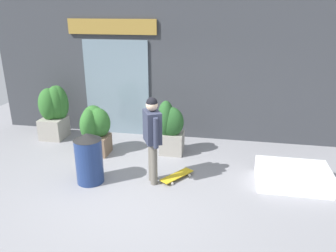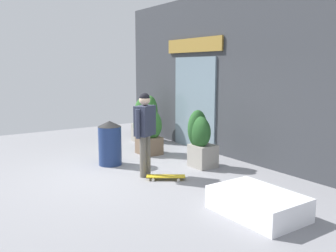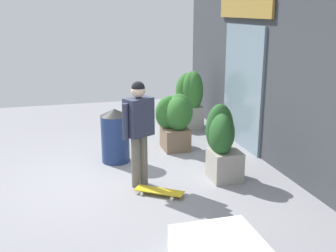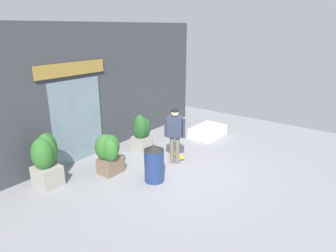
# 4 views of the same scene
# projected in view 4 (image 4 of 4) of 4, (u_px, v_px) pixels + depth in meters

# --- Properties ---
(ground_plane) EXTENTS (12.00, 12.00, 0.00)m
(ground_plane) POSITION_uv_depth(u_px,v_px,m) (177.00, 169.00, 8.49)
(ground_plane) COLOR gray
(building_facade) EXTENTS (8.83, 0.31, 3.95)m
(building_facade) POSITION_uv_depth(u_px,v_px,m) (104.00, 89.00, 9.48)
(building_facade) COLOR #383A3F
(building_facade) RESTS_ON ground_plane
(skateboarder) EXTENTS (0.42, 0.54, 1.67)m
(skateboarder) POSITION_uv_depth(u_px,v_px,m) (175.00, 130.00, 8.55)
(skateboarder) COLOR #666056
(skateboarder) RESTS_ON ground_plane
(skateboard) EXTENTS (0.60, 0.73, 0.08)m
(skateboard) POSITION_uv_depth(u_px,v_px,m) (177.00, 154.00, 9.29)
(skateboard) COLOR gold
(skateboard) RESTS_ON ground_plane
(planter_box_left) EXTENTS (0.60, 0.52, 1.24)m
(planter_box_left) POSITION_uv_depth(u_px,v_px,m) (141.00, 132.00, 9.47)
(planter_box_left) COLOR gray
(planter_box_left) RESTS_ON ground_plane
(planter_box_right) EXTENTS (0.67, 0.75, 1.11)m
(planter_box_right) POSITION_uv_depth(u_px,v_px,m) (108.00, 151.00, 8.07)
(planter_box_right) COLOR brown
(planter_box_right) RESTS_ON ground_plane
(planter_box_mid) EXTENTS (0.71, 0.62, 1.34)m
(planter_box_mid) POSITION_uv_depth(u_px,v_px,m) (46.00, 157.00, 7.44)
(planter_box_mid) COLOR gray
(planter_box_mid) RESTS_ON ground_plane
(trash_bin) EXTENTS (0.52, 0.52, 0.99)m
(trash_bin) POSITION_uv_depth(u_px,v_px,m) (154.00, 163.00, 7.70)
(trash_bin) COLOR navy
(trash_bin) RESTS_ON ground_plane
(snow_ledge) EXTENTS (1.32, 0.90, 0.35)m
(snow_ledge) POSITION_uv_depth(u_px,v_px,m) (208.00, 131.00, 10.99)
(snow_ledge) COLOR white
(snow_ledge) RESTS_ON ground_plane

